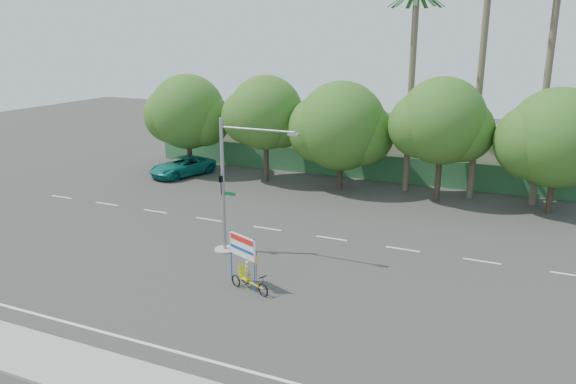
% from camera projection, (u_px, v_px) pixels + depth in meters
% --- Properties ---
extents(ground, '(120.00, 120.00, 0.00)m').
position_uv_depth(ground, '(228.00, 289.00, 25.00)').
color(ground, '#33302D').
rests_on(ground, ground).
extents(sidewalk_near, '(50.00, 2.40, 0.12)m').
position_uv_depth(sidewalk_near, '(113.00, 379.00, 18.40)').
color(sidewalk_near, gray).
rests_on(sidewalk_near, ground).
extents(fence, '(38.00, 0.08, 2.00)m').
position_uv_depth(fence, '(367.00, 167.00, 43.60)').
color(fence, '#336B3D').
rests_on(fence, ground).
extents(building_left, '(12.00, 8.00, 4.00)m').
position_uv_depth(building_left, '(276.00, 136.00, 51.22)').
color(building_left, beige).
rests_on(building_left, ground).
extents(building_right, '(14.00, 8.00, 3.60)m').
position_uv_depth(building_right, '(482.00, 155.00, 44.17)').
color(building_right, beige).
rests_on(building_right, ground).
extents(tree_far_left, '(7.14, 6.00, 7.96)m').
position_uv_depth(tree_far_left, '(187.00, 114.00, 45.04)').
color(tree_far_left, '#473828').
rests_on(tree_far_left, ground).
extents(tree_left, '(6.66, 5.60, 8.07)m').
position_uv_depth(tree_left, '(265.00, 115.00, 42.20)').
color(tree_left, '#473828').
rests_on(tree_left, ground).
extents(tree_center, '(7.62, 6.40, 7.85)m').
position_uv_depth(tree_center, '(340.00, 128.00, 40.00)').
color(tree_center, '#473828').
rests_on(tree_center, ground).
extents(tree_right, '(6.90, 5.80, 8.36)m').
position_uv_depth(tree_right, '(441.00, 124.00, 37.02)').
color(tree_right, '#473828').
rests_on(tree_right, ground).
extents(tree_far_right, '(7.38, 6.20, 7.94)m').
position_uv_depth(tree_far_right, '(557.00, 141.00, 34.43)').
color(tree_far_right, '#473828').
rests_on(tree_far_right, ground).
extents(palm_tall, '(3.73, 3.79, 17.45)m').
position_uv_depth(palm_tall, '(484.00, 42.00, 36.11)').
color(palm_tall, '#70604C').
rests_on(palm_tall, ground).
extents(palm_mid, '(3.73, 3.79, 15.45)m').
position_uv_depth(palm_mid, '(550.00, 60.00, 34.82)').
color(palm_mid, '#70604C').
rests_on(palm_mid, ground).
extents(palm_short, '(3.73, 3.79, 14.45)m').
position_uv_depth(palm_short, '(412.00, 66.00, 38.32)').
color(palm_short, '#70604C').
rests_on(palm_short, ground).
extents(traffic_signal, '(4.72, 1.10, 7.00)m').
position_uv_depth(traffic_signal, '(228.00, 198.00, 28.57)').
color(traffic_signal, gray).
rests_on(traffic_signal, ground).
extents(trike_billboard, '(2.41, 1.21, 2.55)m').
position_uv_depth(trike_billboard, '(246.00, 266.00, 24.91)').
color(trike_billboard, black).
rests_on(trike_billboard, ground).
extents(pickup_truck, '(4.10, 5.97, 1.52)m').
position_uv_depth(pickup_truck, '(182.00, 166.00, 44.84)').
color(pickup_truck, '#107068').
rests_on(pickup_truck, ground).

